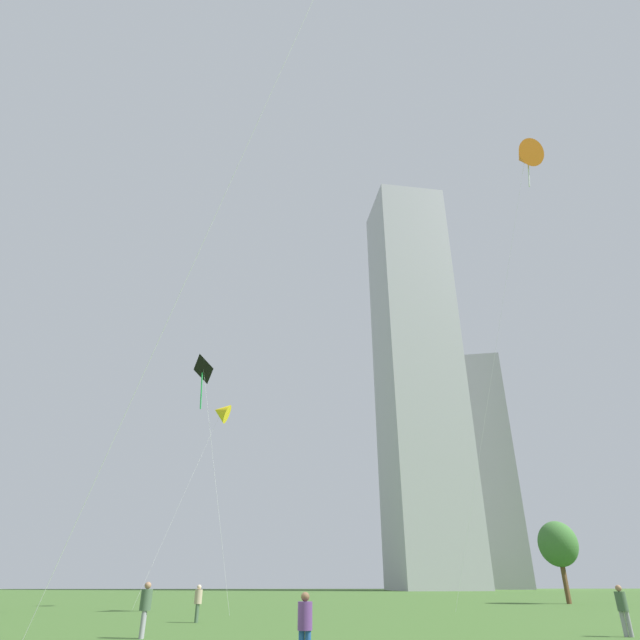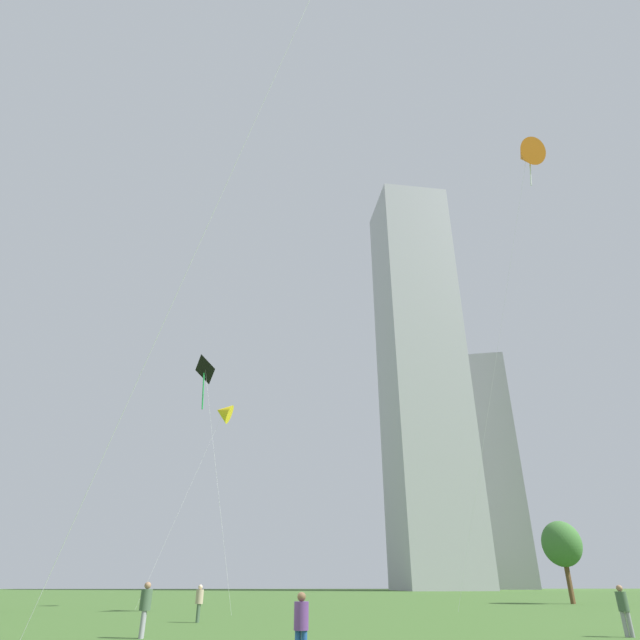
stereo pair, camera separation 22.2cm
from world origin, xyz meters
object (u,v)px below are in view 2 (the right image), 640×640
Objects in this scene: kite_flying_3 at (223,412)px; distant_highrise_0 at (487,469)px; person_standing_0 at (199,600)px; kite_flying_0 at (205,374)px; kite_flying_1 at (527,155)px; park_tree_1 at (562,544)px; person_standing_1 at (301,623)px; person_standing_3 at (623,607)px; distant_highrise_1 at (421,366)px; park_tree_2 at (562,541)px; person_standing_2 at (145,605)px.

distant_highrise_0 reaches higher than kite_flying_3.
person_standing_0 is 16.04m from kite_flying_0.
kite_flying_1 is 5.11× the size of park_tree_1.
park_tree_1 is 0.11× the size of distant_highrise_0.
person_standing_1 is (4.81, -15.31, -0.05)m from person_standing_0.
person_standing_0 is 36.79m from park_tree_1.
person_standing_3 reaches higher than person_standing_1.
person_standing_1 is 125.80m from distant_highrise_1.
park_tree_1 is at bearing -101.05° from distant_highrise_1.
person_standing_1 is 41.83m from kite_flying_1.
distant_highrise_1 is (6.81, 73.29, 46.19)m from park_tree_2.
distant_highrise_1 reaches higher than person_standing_0.
park_tree_1 is 1.04× the size of park_tree_2.
distant_highrise_0 reaches higher than person_standing_3.
kite_flying_1 reaches higher than person_standing_0.
person_standing_3 is 28.08m from kite_flying_0.
person_standing_2 is 120.88m from distant_highrise_1.
kite_flying_3 is 95.21m from distant_highrise_1.
kite_flying_1 reaches higher than park_tree_2.
person_standing_0 is at bearing -174.81° from person_standing_3.
person_standing_2 is (-0.70, -7.94, 0.08)m from person_standing_0.
kite_flying_0 reaches higher than person_standing_3.
person_standing_2 reaches higher than person_standing_3.
person_standing_3 is 0.02× the size of distant_highrise_1.
kite_flying_0 is 129.21m from distant_highrise_0.
distant_highrise_1 is at bearing 110.82° from person_standing_3.
person_standing_0 is 0.24× the size of park_tree_1.
kite_flying_0 is 36.41m from park_tree_1.
park_tree_2 is (29.63, 22.23, 4.17)m from person_standing_0.
kite_flying_3 is 33.36m from park_tree_1.
kite_flying_1 is at bearing -114.91° from person_standing_1.
person_standing_3 is 0.03× the size of distant_highrise_0.
person_standing_0 is 7.97m from person_standing_2.
person_standing_3 is (11.96, 7.00, 0.06)m from person_standing_1.
person_standing_3 is at bearing -121.15° from kite_flying_1.
person_standing_0 is 18.72m from person_standing_3.
person_standing_1 is at bearing 19.36° from person_standing_0.
park_tree_2 is 86.90m from distant_highrise_1.
park_tree_2 reaches higher than person_standing_1.
distant_highrise_0 is (42.10, 128.00, 29.31)m from person_standing_3.
distant_highrise_0 is at bearing 73.22° from park_tree_1.
person_standing_1 is at bearing -118.10° from person_standing_3.
kite_flying_3 is at bearing -57.03° from person_standing_1.
person_standing_2 is 0.02× the size of distant_highrise_1.
park_tree_2 is at bearing 26.07° from kite_flying_0.
park_tree_2 is (31.47, 6.08, -10.12)m from kite_flying_3.
park_tree_1 is at bearing 10.30° from kite_flying_3.
distant_highrise_0 is (58.87, 119.69, 29.32)m from person_standing_0.
person_standing_3 is 0.05× the size of kite_flying_1.
distant_highrise_1 is at bearing 66.56° from kite_flying_0.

